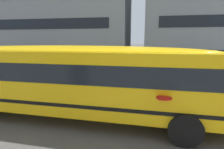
# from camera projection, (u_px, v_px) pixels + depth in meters

# --- Properties ---
(ground_plane) EXTENTS (400.00, 400.00, 0.00)m
(ground_plane) POSITION_uv_depth(u_px,v_px,m) (119.00, 104.00, 9.51)
(ground_plane) COLOR #54514F
(sidewalk_far) EXTENTS (120.00, 3.00, 0.01)m
(sidewalk_far) POSITION_uv_depth(u_px,v_px,m) (131.00, 75.00, 17.23)
(sidewalk_far) COLOR gray
(sidewalk_far) RESTS_ON ground_plane
(lane_centreline) EXTENTS (110.00, 0.16, 0.01)m
(lane_centreline) POSITION_uv_depth(u_px,v_px,m) (119.00, 104.00, 9.50)
(lane_centreline) COLOR silver
(lane_centreline) RESTS_ON ground_plane
(school_bus) EXTENTS (13.99, 3.64, 3.11)m
(school_bus) POSITION_uv_depth(u_px,v_px,m) (75.00, 76.00, 7.52)
(school_bus) COLOR yellow
(school_bus) RESTS_ON ground_plane
(parked_car_silver_under_tree) EXTENTS (3.99, 2.06, 1.64)m
(parked_car_silver_under_tree) POSITION_uv_depth(u_px,v_px,m) (214.00, 74.00, 13.47)
(parked_car_silver_under_tree) COLOR #B7BABF
(parked_car_silver_under_tree) RESTS_ON ground_plane
(parked_car_dark_blue_end_of_row) EXTENTS (3.98, 2.04, 1.64)m
(parked_car_dark_blue_end_of_row) POSITION_uv_depth(u_px,v_px,m) (8.00, 68.00, 16.60)
(parked_car_dark_blue_end_of_row) COLOR navy
(parked_car_dark_blue_end_of_row) RESTS_ON ground_plane
(apartment_block_far_left) EXTENTS (19.96, 9.12, 16.50)m
(apartment_block_far_left) POSITION_uv_depth(u_px,v_px,m) (53.00, 3.00, 23.40)
(apartment_block_far_left) COLOR gray
(apartment_block_far_left) RESTS_ON ground_plane
(apartment_block_far_centre) EXTENTS (16.61, 9.53, 13.30)m
(apartment_block_far_centre) POSITION_uv_depth(u_px,v_px,m) (219.00, 11.00, 20.40)
(apartment_block_far_centre) COLOR gray
(apartment_block_far_centre) RESTS_ON ground_plane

